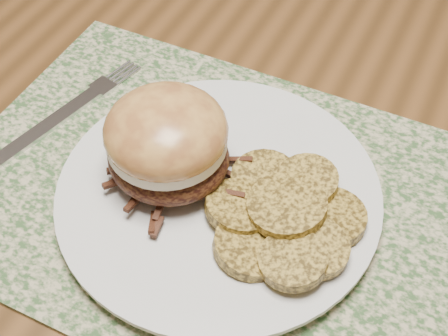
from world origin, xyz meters
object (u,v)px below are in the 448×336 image
at_px(pork_sandwich, 167,142).
at_px(fork, 67,112).
at_px(dining_table, 365,240).
at_px(dinner_plate, 219,194).

distance_m(pork_sandwich, fork, 0.15).
xyz_separation_m(dining_table, dinner_plate, (-0.12, -0.08, 0.09)).
height_order(dinner_plate, pork_sandwich, pork_sandwich).
xyz_separation_m(dining_table, fork, (-0.30, -0.04, 0.09)).
bearing_deg(dinner_plate, fork, 170.10).
distance_m(dining_table, pork_sandwich, 0.23).
height_order(dining_table, pork_sandwich, pork_sandwich).
relative_size(dining_table, dinner_plate, 5.77).
bearing_deg(dinner_plate, dining_table, 31.66).
relative_size(dinner_plate, fork, 1.39).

